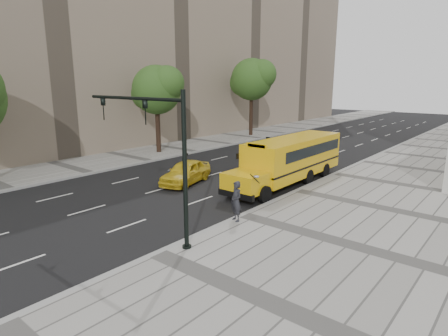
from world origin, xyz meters
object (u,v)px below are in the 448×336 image
Objects in this scene: school_bus at (292,157)px; taxi_near at (186,172)px; tree_b at (157,89)px; taxi_far at (268,149)px; pedestrian at (236,201)px; tree_c at (252,79)px; traffic_signal at (160,147)px.

school_bus reaches higher than taxi_near.
tree_b is 11.52m from taxi_far.
tree_b reaches higher than pedestrian.
tree_b is at bearing -90.04° from tree_c.
taxi_near is (9.60, -20.96, -6.19)m from tree_c.
school_bus is 2.55× the size of taxi_near.
tree_c is 2.33× the size of taxi_far.
school_bus is 12.25m from traffic_signal.
traffic_signal reaches higher than pedestrian.
pedestrian is (1.78, -8.35, -0.64)m from school_bus.
school_bus is 2.86× the size of taxi_far.
pedestrian is 0.30× the size of traffic_signal.
taxi_far is at bearing 140.87° from pedestrian.
pedestrian is at bearing -29.91° from tree_b.
traffic_signal is (6.00, -7.28, 3.32)m from taxi_near.
pedestrian is at bearing -77.97° from school_bus.
taxi_near is at bearing 129.48° from traffic_signal.
taxi_near is at bearing -65.40° from tree_c.
tree_c reaches higher than taxi_near.
tree_b is 2.02× the size of taxi_far.
tree_c is at bearing 132.54° from school_bus.
school_bus is at bearing -47.46° from tree_c.
tree_b is 4.19× the size of pedestrian.
school_bus is at bearing 26.54° from taxi_near.
tree_c is at bearing 89.96° from tree_b.
pedestrian is (16.70, -9.60, -4.85)m from tree_b.
traffic_signal is at bearing -86.70° from school_bus.
tree_c is 0.82× the size of school_bus.
tree_b is at bearing 172.90° from pedestrian.
tree_b reaches higher than traffic_signal.
tree_b is 15.55m from school_bus.
tree_b reaches higher than school_bus.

